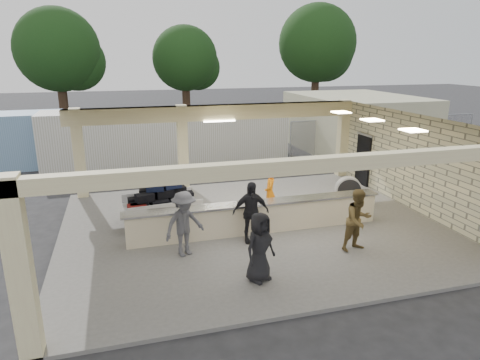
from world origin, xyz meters
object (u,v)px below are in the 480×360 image
object	(u,v)px
baggage_counter	(257,217)
container_white	(169,135)
drum_fan	(348,190)
passenger_c	(184,224)
car_white_a	(334,133)
passenger_d	(260,247)
passenger_a	(358,220)
car_white_b	(367,129)
baggage_handler	(270,192)
luggage_cart	(161,201)
car_dark	(241,125)
passenger_b	(251,212)

from	to	relation	value
baggage_counter	container_white	size ratio (longest dim) A/B	0.65
baggage_counter	drum_fan	bearing A→B (deg)	20.23
passenger_c	car_white_a	size ratio (longest dim) A/B	0.39
baggage_counter	passenger_d	xyz separation A→B (m)	(-0.88, -2.88, 0.39)
drum_fan	passenger_c	size ratio (longest dim) A/B	0.58
baggage_counter	passenger_a	size ratio (longest dim) A/B	4.56
car_white_a	car_white_b	xyz separation A→B (m)	(2.88, 0.76, -0.00)
drum_fan	container_white	size ratio (longest dim) A/B	0.08
drum_fan	passenger_d	world-z (taller)	passenger_d
car_white_a	container_white	size ratio (longest dim) A/B	0.37
baggage_handler	car_white_b	bearing A→B (deg)	154.30
passenger_a	luggage_cart	bearing A→B (deg)	133.85
container_white	passenger_c	bearing A→B (deg)	-95.05
luggage_cart	passenger_a	xyz separation A→B (m)	(5.13, -3.58, 0.14)
luggage_cart	baggage_handler	size ratio (longest dim) A/B	1.56
car_white_a	passenger_d	bearing A→B (deg)	171.58
passenger_d	container_white	size ratio (longest dim) A/B	0.14
passenger_d	car_white_a	size ratio (longest dim) A/B	0.37
car_white_b	car_dark	bearing A→B (deg)	95.99
passenger_d	car_white_b	bearing A→B (deg)	24.03
car_dark	passenger_d	bearing A→B (deg)	-164.22
baggage_counter	car_white_b	world-z (taller)	car_white_b
drum_fan	car_white_b	distance (m)	14.37
passenger_d	drum_fan	bearing A→B (deg)	14.46
baggage_counter	car_dark	bearing A→B (deg)	75.68
container_white	passenger_d	bearing A→B (deg)	-87.94
luggage_cart	passenger_c	distance (m)	2.61
passenger_b	passenger_d	xyz separation A→B (m)	(-0.46, -2.22, -0.05)
baggage_counter	passenger_c	world-z (taller)	passenger_c
drum_fan	container_white	bearing A→B (deg)	138.37
drum_fan	passenger_a	xyz separation A→B (m)	(-1.70, -3.50, 0.33)
drum_fan	baggage_handler	bearing A→B (deg)	-158.46
passenger_a	car_dark	bearing A→B (deg)	72.96
car_white_b	luggage_cart	bearing A→B (deg)	155.93
baggage_handler	passenger_b	distance (m)	2.34
drum_fan	passenger_a	world-z (taller)	passenger_a
baggage_handler	passenger_d	world-z (taller)	passenger_d
luggage_cart	passenger_d	xyz separation A→B (m)	(1.93, -4.45, 0.12)
baggage_handler	car_white_b	xyz separation A→B (m)	(11.25, 12.05, -0.24)
passenger_d	container_white	distance (m)	13.71
passenger_d	car_dark	size ratio (longest dim) A/B	0.38
passenger_d	car_white_b	xyz separation A→B (m)	(13.02, 16.22, -0.31)
luggage_cart	car_dark	distance (m)	16.50
baggage_counter	luggage_cart	bearing A→B (deg)	150.79
drum_fan	passenger_a	size ratio (longest dim) A/B	0.59
drum_fan	car_white_a	size ratio (longest dim) A/B	0.23
passenger_b	passenger_d	distance (m)	2.27
baggage_handler	passenger_b	size ratio (longest dim) A/B	0.87
drum_fan	baggage_counter	bearing A→B (deg)	-141.71
passenger_d	container_white	bearing A→B (deg)	65.10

